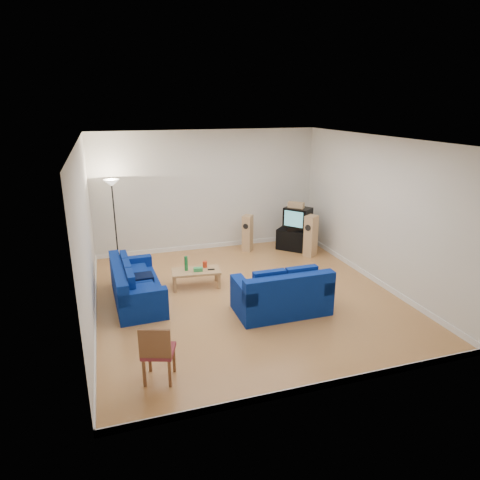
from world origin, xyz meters
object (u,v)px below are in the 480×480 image
object	(u,v)px
sofa_loveseat	(282,296)
television	(298,217)
sofa_three_seat	(134,288)
tv_stand	(295,239)
coffee_table	(196,273)

from	to	relation	value
sofa_loveseat	television	distance (m)	3.81
sofa_three_seat	television	bearing A→B (deg)	110.84
sofa_loveseat	tv_stand	bearing A→B (deg)	61.45
sofa_three_seat	sofa_loveseat	xyz separation A→B (m)	(2.66, -1.35, 0.04)
tv_stand	television	world-z (taller)	television
sofa_loveseat	television	size ratio (longest dim) A/B	2.13
coffee_table	tv_stand	xyz separation A→B (m)	(3.11, 1.64, -0.04)
sofa_three_seat	coffee_table	world-z (taller)	sofa_three_seat
coffee_table	television	distance (m)	3.58
coffee_table	television	xyz separation A→B (m)	(3.15, 1.60, 0.60)
television	sofa_three_seat	bearing A→B (deg)	-105.43
sofa_three_seat	sofa_loveseat	distance (m)	2.98
tv_stand	television	xyz separation A→B (m)	(0.04, -0.04, 0.64)
sofa_three_seat	tv_stand	world-z (taller)	sofa_three_seat
sofa_three_seat	tv_stand	bearing A→B (deg)	111.42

